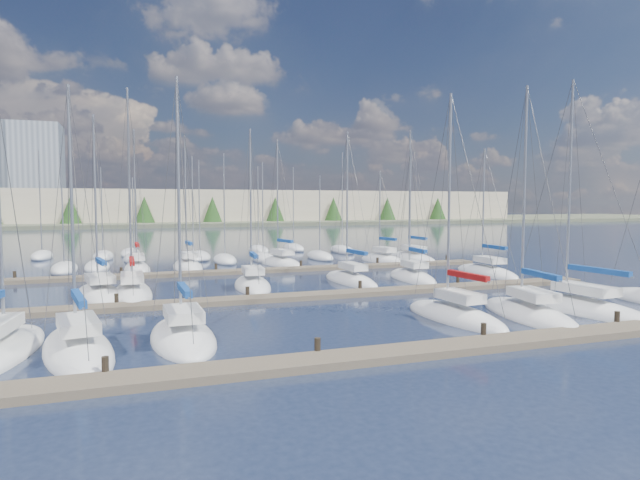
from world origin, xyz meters
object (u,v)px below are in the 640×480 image
object	(u,v)px
sailboat_k	(351,280)
sailboat_n	(137,269)
sailboat_i	(132,294)
sailboat_f	(578,307)
sailboat_o	(188,266)
sailboat_d	(455,316)
sailboat_p	(281,263)
sailboat_j	(252,285)
sailboat_r	(412,258)
sailboat_m	(487,273)
sailboat_e	(528,314)
sailboat_b	(78,350)
sailboat_q	(383,260)
sailboat_h	(100,295)
sailboat_l	(412,278)
sailboat_c	(183,337)

from	to	relation	value
sailboat_k	sailboat_n	bearing A→B (deg)	136.81
sailboat_i	sailboat_f	distance (m)	28.21
sailboat_o	sailboat_f	xyz separation A→B (m)	(19.65, -28.20, -0.02)
sailboat_d	sailboat_p	xyz separation A→B (m)	(-2.23, 27.77, -0.00)
sailboat_j	sailboat_r	distance (m)	24.66
sailboat_m	sailboat_e	size ratio (longest dim) A/B	0.88
sailboat_p	sailboat_n	world-z (taller)	sailboat_n
sailboat_i	sailboat_n	xyz separation A→B (m)	(0.42, 14.07, 0.01)
sailboat_p	sailboat_r	bearing A→B (deg)	-11.77
sailboat_b	sailboat_q	size ratio (longest dim) A/B	1.15
sailboat_k	sailboat_e	size ratio (longest dim) A/B	0.94
sailboat_h	sailboat_o	distance (m)	16.01
sailboat_b	sailboat_r	world-z (taller)	sailboat_r
sailboat_r	sailboat_e	bearing A→B (deg)	-106.84
sailboat_h	sailboat_r	world-z (taller)	sailboat_r
sailboat_p	sailboat_l	world-z (taller)	sailboat_p
sailboat_q	sailboat_r	world-z (taller)	sailboat_r
sailboat_q	sailboat_r	distance (m)	4.03
sailboat_e	sailboat_r	bearing A→B (deg)	82.53
sailboat_d	sailboat_h	xyz separation A→B (m)	(-18.53, 13.56, -0.01)
sailboat_o	sailboat_l	distance (m)	21.71
sailboat_p	sailboat_o	distance (m)	9.21
sailboat_j	sailboat_h	distance (m)	10.53
sailboat_b	sailboat_e	world-z (taller)	sailboat_e
sailboat_p	sailboat_e	size ratio (longest dim) A/B	1.00
sailboat_i	sailboat_d	bearing A→B (deg)	-40.03
sailboat_k	sailboat_r	bearing A→B (deg)	42.53
sailboat_b	sailboat_n	world-z (taller)	sailboat_n
sailboat_b	sailboat_j	bearing A→B (deg)	44.19
sailboat_q	sailboat_h	size ratio (longest dim) A/B	0.81
sailboat_m	sailboat_p	bearing A→B (deg)	141.71
sailboat_b	sailboat_n	distance (m)	27.98
sailboat_k	sailboat_n	world-z (taller)	sailboat_n
sailboat_b	sailboat_f	world-z (taller)	sailboat_f
sailboat_q	sailboat_e	bearing A→B (deg)	-110.49
sailboat_c	sailboat_p	bearing A→B (deg)	64.65
sailboat_h	sailboat_d	bearing A→B (deg)	-47.38
sailboat_f	sailboat_l	bearing A→B (deg)	97.62
sailboat_k	sailboat_f	size ratio (longest dim) A/B	0.89
sailboat_k	sailboat_n	size ratio (longest dim) A/B	0.91
sailboat_i	sailboat_n	size ratio (longest dim) A/B	1.07
sailboat_c	sailboat_e	world-z (taller)	sailboat_e
sailboat_e	sailboat_l	xyz separation A→B (m)	(1.03, 14.81, -0.00)
sailboat_p	sailboat_c	xyz separation A→B (m)	(-12.06, -27.55, -0.00)
sailboat_b	sailboat_e	distance (m)	22.79
sailboat_d	sailboat_i	bearing A→B (deg)	135.99
sailboat_m	sailboat_j	bearing A→B (deg)	-176.69
sailboat_k	sailboat_n	xyz separation A→B (m)	(-15.89, 13.21, 0.01)
sailboat_p	sailboat_h	distance (m)	21.62
sailboat_m	sailboat_l	world-z (taller)	sailboat_m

